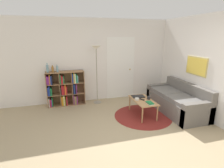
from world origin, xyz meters
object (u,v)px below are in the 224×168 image
at_px(couch, 178,101).
at_px(cup, 149,98).
at_px(bottle_left, 47,69).
at_px(bookshelf, 65,89).
at_px(bowl, 137,99).
at_px(floor_lamp, 96,55).
at_px(laptop, 138,96).
at_px(bottle_middle, 53,69).
at_px(coffee_table, 143,102).
at_px(bottle_right, 57,69).

distance_m(couch, cup, 0.93).
distance_m(cup, bottle_left, 2.98).
height_order(bookshelf, bowl, bookshelf).
height_order(floor_lamp, bottle_left, floor_lamp).
relative_size(bookshelf, bottle_left, 4.01).
bearing_deg(cup, laptop, 124.01).
relative_size(laptop, bottle_middle, 1.75).
relative_size(bowl, cup, 1.39).
height_order(bookshelf, coffee_table, bookshelf).
distance_m(bookshelf, coffee_table, 2.39).
distance_m(couch, laptop, 1.14).
bearing_deg(bookshelf, laptop, -29.03).
xyz_separation_m(floor_lamp, laptop, (0.97, -0.98, -1.06)).
height_order(laptop, bowl, bowl).
xyz_separation_m(bookshelf, bottle_left, (-0.44, -0.01, 0.64)).
distance_m(floor_lamp, laptop, 1.74).
xyz_separation_m(laptop, bowl, (-0.14, -0.23, 0.02)).
distance_m(bowl, bottle_left, 2.69).
height_order(bottle_middle, bottle_right, bottle_right).
bearing_deg(bottle_left, bottle_middle, 4.85).
distance_m(bowl, bottle_right, 2.46).
relative_size(couch, coffee_table, 2.03).
relative_size(bookshelf, floor_lamp, 0.62).
bearing_deg(cup, couch, -1.61).
height_order(laptop, cup, cup).
distance_m(laptop, bottle_middle, 2.59).
relative_size(laptop, cup, 4.33).
distance_m(couch, bottle_left, 3.84).
height_order(cup, bottle_left, bottle_left).
distance_m(coffee_table, bottle_middle, 2.74).
bearing_deg(floor_lamp, bottle_middle, 175.43).
xyz_separation_m(bookshelf, bottle_middle, (-0.30, -0.00, 0.61)).
bearing_deg(cup, floor_lamp, 132.66).
xyz_separation_m(coffee_table, laptop, (-0.02, 0.26, 0.06)).
bearing_deg(floor_lamp, laptop, -45.31).
bearing_deg(couch, bottle_right, 157.06).
bearing_deg(coffee_table, bottle_right, 148.19).
relative_size(bottle_middle, bottle_right, 0.93).
distance_m(bookshelf, cup, 2.52).
bearing_deg(laptop, bookshelf, 150.97).
bearing_deg(bottle_right, cup, -30.06).
distance_m(bookshelf, bottle_right, 0.64).
distance_m(bottle_left, bottle_right, 0.27).
distance_m(bowl, bottle_middle, 2.58).
distance_m(bottle_middle, bottle_right, 0.13).
bearing_deg(floor_lamp, bookshelf, 174.03).
distance_m(bookshelf, laptop, 2.23).
bearing_deg(couch, bowl, 177.03).
bearing_deg(cup, bookshelf, 147.63).
xyz_separation_m(couch, laptop, (-1.09, 0.29, 0.16)).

